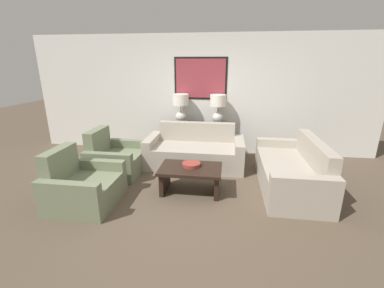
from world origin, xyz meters
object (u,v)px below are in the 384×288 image
object	(u,v)px
couch_by_side	(292,172)
coffee_table	(191,175)
couch_by_back_wall	(195,152)
table_lamp_right	(218,106)
console_table	(199,139)
armchair_near_camera	(83,187)
table_lamp_left	(181,105)
decorative_bowl	(191,164)
armchair_near_back_wall	(115,159)

from	to	relation	value
couch_by_side	coffee_table	world-z (taller)	couch_by_side
couch_by_back_wall	table_lamp_right	bearing A→B (deg)	60.03
console_table	table_lamp_right	xyz separation A→B (m)	(0.41, 0.00, 0.76)
coffee_table	armchair_near_camera	bearing A→B (deg)	-159.59
table_lamp_left	table_lamp_right	size ratio (longest dim) A/B	1.00
table_lamp_right	coffee_table	distance (m)	2.07
coffee_table	decorative_bowl	distance (m)	0.16
armchair_near_camera	armchair_near_back_wall	bearing A→B (deg)	90.00
table_lamp_left	table_lamp_right	world-z (taller)	same
table_lamp_right	couch_by_back_wall	bearing A→B (deg)	-119.97
armchair_near_camera	console_table	bearing A→B (deg)	59.04
coffee_table	decorative_bowl	xyz separation A→B (m)	(0.00, 0.06, 0.15)
coffee_table	armchair_near_back_wall	size ratio (longest dim) A/B	1.03
coffee_table	armchair_near_back_wall	world-z (taller)	armchair_near_back_wall
armchair_near_back_wall	coffee_table	bearing A→B (deg)	-20.41
console_table	table_lamp_left	distance (m)	0.87
coffee_table	decorative_bowl	bearing A→B (deg)	84.98
coffee_table	armchair_near_camera	size ratio (longest dim) A/B	1.03
couch_by_back_wall	armchair_near_back_wall	distance (m)	1.58
couch_by_back_wall	armchair_near_camera	bearing A→B (deg)	-130.34
table_lamp_left	armchair_near_back_wall	world-z (taller)	table_lamp_left
armchair_near_back_wall	table_lamp_left	bearing A→B (deg)	50.89
couch_by_side	table_lamp_right	bearing A→B (deg)	132.01
couch_by_side	console_table	bearing A→B (deg)	139.76
table_lamp_right	armchair_near_camera	distance (m)	3.20
couch_by_back_wall	armchair_near_back_wall	xyz separation A→B (m)	(-1.47, -0.58, -0.01)
couch_by_side	armchair_near_camera	xyz separation A→B (m)	(-3.21, -0.97, -0.01)
console_table	armchair_near_back_wall	world-z (taller)	armchair_near_back_wall
decorative_bowl	console_table	bearing A→B (deg)	92.58
table_lamp_right	couch_by_side	xyz separation A→B (m)	(1.33, -1.47, -0.84)
couch_by_back_wall	armchair_near_camera	world-z (taller)	armchair_near_camera
coffee_table	armchair_near_back_wall	bearing A→B (deg)	159.59
console_table	coffee_table	bearing A→B (deg)	-87.64
armchair_near_back_wall	armchair_near_camera	world-z (taller)	same
table_lamp_left	couch_by_side	distance (m)	2.74
couch_by_back_wall	coffee_table	distance (m)	1.16
console_table	coffee_table	world-z (taller)	console_table
decorative_bowl	couch_by_side	bearing A→B (deg)	11.64
table_lamp_left	couch_by_back_wall	world-z (taller)	table_lamp_left
table_lamp_right	armchair_near_camera	bearing A→B (deg)	-127.57
couch_by_side	decorative_bowl	xyz separation A→B (m)	(-1.66, -0.34, 0.18)
couch_by_back_wall	decorative_bowl	xyz separation A→B (m)	(0.08, -1.10, 0.18)
table_lamp_left	decorative_bowl	bearing A→B (deg)	-74.73
couch_by_back_wall	armchair_near_camera	size ratio (longest dim) A/B	2.01
table_lamp_left	couch_by_side	world-z (taller)	table_lamp_left
couch_by_side	coffee_table	xyz separation A→B (m)	(-1.67, -0.40, 0.02)
couch_by_back_wall	couch_by_side	xyz separation A→B (m)	(1.74, -0.76, 0.00)
couch_by_back_wall	coffee_table	size ratio (longest dim) A/B	1.96
table_lamp_left	table_lamp_right	xyz separation A→B (m)	(0.83, 0.00, 0.00)
armchair_near_back_wall	decorative_bowl	bearing A→B (deg)	-18.53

